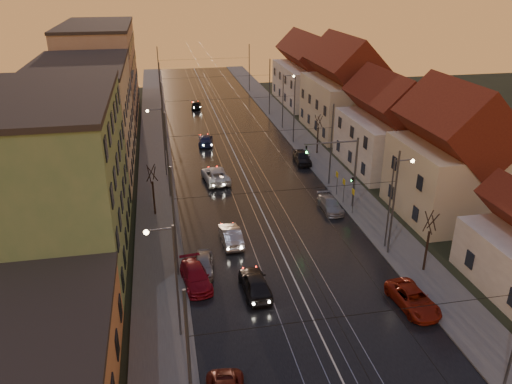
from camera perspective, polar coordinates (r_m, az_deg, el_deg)
ground at (r=33.32m, az=7.56°, el=-16.29°), size 160.00×160.00×0.00m
road at (r=68.02m, az=-2.99°, el=5.47°), size 16.00×120.00×0.04m
sidewalk_left at (r=67.41m, az=-11.46°, el=4.89°), size 4.00×120.00×0.15m
sidewalk_right at (r=70.03m, az=5.17°, el=5.99°), size 4.00×120.00×0.15m
tram_rail_0 at (r=67.75m, az=-4.84°, el=5.37°), size 0.06×120.00×0.03m
tram_rail_1 at (r=67.91m, az=-3.64°, el=5.45°), size 0.06×120.00×0.03m
tram_rail_2 at (r=68.11m, az=-2.35°, el=5.54°), size 0.06×120.00×0.03m
tram_rail_3 at (r=68.33m, az=-1.16°, el=5.61°), size 0.06×120.00×0.03m
apartment_left_0 at (r=30.30m, az=-25.89°, el=-18.15°), size 10.00×14.00×4.50m
apartment_left_1 at (r=41.63m, az=-22.12°, el=1.06°), size 10.00×18.00×13.00m
apartment_left_2 at (r=60.55m, az=-19.01°, el=7.80°), size 10.00×20.00×12.00m
apartment_left_3 at (r=83.64m, az=-17.26°, el=12.86°), size 10.00×24.00×14.00m
house_right_1 at (r=49.47m, az=21.36°, el=3.36°), size 8.67×10.20×10.80m
house_right_2 at (r=60.46m, az=14.93°, el=6.93°), size 9.18×12.24×9.20m
house_right_3 at (r=73.50m, az=10.03°, el=11.21°), size 9.18×14.28×11.50m
house_right_4 at (r=90.34m, az=5.92°, el=13.25°), size 9.18×16.32×10.00m
catenary_pole_l_0 at (r=24.61m, az=-7.60°, el=-19.63°), size 0.16×0.16×9.00m
catenary_pole_l_1 at (r=37.01m, az=-9.30°, el=-3.63°), size 0.16×0.16×9.00m
catenary_pole_r_1 at (r=40.99m, az=15.43°, el=-1.40°), size 0.16×0.16×9.00m
catenary_pole_l_2 at (r=50.83m, az=-10.08°, el=4.05°), size 0.16×0.16×9.00m
catenary_pole_r_2 at (r=53.80m, az=8.59°, el=5.26°), size 0.16×0.16×9.00m
catenary_pole_l_3 at (r=65.17m, az=-10.53°, el=8.39°), size 0.16×0.16×9.00m
catenary_pole_r_3 at (r=67.51m, az=4.38°, el=9.25°), size 0.16×0.16×9.00m
catenary_pole_l_4 at (r=79.76m, az=-10.82°, el=11.16°), size 0.16×0.16×9.00m
catenary_pole_r_4 at (r=81.68m, az=1.57°, el=11.86°), size 0.16×0.16×9.00m
catenary_pole_l_5 at (r=97.43m, az=-11.05°, el=13.38°), size 0.16×0.16×9.00m
catenary_pole_r_5 at (r=99.01m, az=-0.77°, el=13.97°), size 0.16×0.16×9.00m
street_lamp_0 at (r=30.73m, az=-9.69°, el=-8.97°), size 1.75×0.32×8.00m
street_lamp_1 at (r=41.86m, az=15.53°, el=-0.29°), size 1.75×0.32×8.00m
street_lamp_2 at (r=56.41m, az=-10.83°, el=6.38°), size 1.75×0.32×8.00m
street_lamp_3 at (r=74.12m, az=3.33°, el=10.90°), size 1.75×0.32×8.00m
traffic_light_mast at (r=48.27m, az=10.24°, el=3.09°), size 5.30×0.32×7.20m
bare_tree_0 at (r=47.84m, az=-11.66°, el=0.05°), size 1.09×1.09×5.11m
bare_tree_1 at (r=40.28m, az=19.01°, el=-5.56°), size 1.09×1.09×5.11m
bare_tree_2 at (r=63.97m, az=7.08°, el=6.44°), size 1.09×1.09×5.11m
driving_car_0 at (r=36.59m, az=-0.09°, el=-10.40°), size 2.00×4.64×1.56m
driving_car_1 at (r=42.90m, az=-2.89°, el=-4.96°), size 1.71×4.52×1.47m
driving_car_2 at (r=55.55m, az=-4.66°, el=1.94°), size 3.09×5.68×1.51m
driving_car_3 at (r=67.99m, az=-5.78°, el=5.94°), size 2.41×4.80×1.34m
driving_car_4 at (r=87.17m, az=-6.86°, el=9.87°), size 2.02×4.04×1.32m
parked_left_2 at (r=37.82m, az=-6.91°, el=-9.55°), size 2.42×4.81×1.34m
parked_left_3 at (r=39.21m, az=-6.02°, el=-8.22°), size 1.96×3.95×1.29m
parked_right_0 at (r=36.89m, az=17.51°, el=-11.59°), size 2.55×4.89×1.31m
parked_right_1 at (r=49.21m, az=8.50°, el=-1.41°), size 1.76×4.26×1.23m
parked_right_2 at (r=61.15m, az=5.29°, el=3.98°), size 2.03×4.47×1.49m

